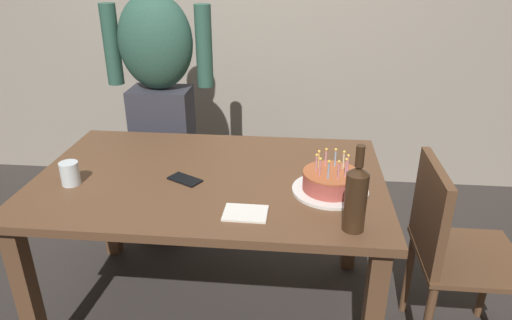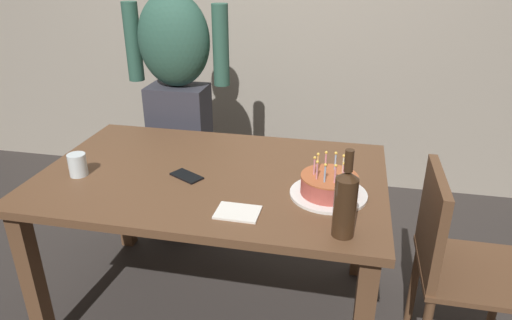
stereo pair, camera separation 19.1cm
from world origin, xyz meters
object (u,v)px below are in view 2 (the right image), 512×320
object	(u,v)px
person_man_bearded	(178,94)
napkin_stack	(238,212)
birthday_cake	(329,186)
wine_bottle	(345,202)
cell_phone	(187,176)
dining_chair	(452,258)
water_glass_near	(78,165)

from	to	relation	value
person_man_bearded	napkin_stack	bearing A→B (deg)	121.09
birthday_cake	wine_bottle	world-z (taller)	wine_bottle
cell_phone	dining_chair	size ratio (longest dim) A/B	0.17
cell_phone	water_glass_near	bearing A→B (deg)	-141.10
birthday_cake	wine_bottle	size ratio (longest dim) A/B	0.97
cell_phone	wine_bottle	bearing A→B (deg)	4.62
birthday_cake	water_glass_near	distance (m)	1.07
person_man_bearded	wine_bottle	bearing A→B (deg)	132.88
birthday_cake	water_glass_near	bearing A→B (deg)	-177.87
cell_phone	person_man_bearded	distance (m)	0.84
person_man_bearded	dining_chair	size ratio (longest dim) A/B	1.90
wine_bottle	napkin_stack	xyz separation A→B (m)	(-0.39, 0.06, -0.12)
birthday_cake	dining_chair	bearing A→B (deg)	-0.45
napkin_stack	wine_bottle	bearing A→B (deg)	-9.22
birthday_cake	dining_chair	world-z (taller)	birthday_cake
birthday_cake	dining_chair	size ratio (longest dim) A/B	0.35
dining_chair	wine_bottle	bearing A→B (deg)	121.48
wine_bottle	person_man_bearded	bearing A→B (deg)	132.88
water_glass_near	cell_phone	distance (m)	0.47
wine_bottle	napkin_stack	distance (m)	0.41
napkin_stack	dining_chair	distance (m)	0.88
cell_phone	napkin_stack	xyz separation A→B (m)	(0.29, -0.25, 0.00)
cell_phone	dining_chair	distance (m)	1.14
birthday_cake	napkin_stack	bearing A→B (deg)	-146.93
cell_phone	napkin_stack	world-z (taller)	same
water_glass_near	cell_phone	bearing A→B (deg)	9.63
birthday_cake	cell_phone	bearing A→B (deg)	176.36
water_glass_near	cell_phone	world-z (taller)	water_glass_near
person_man_bearded	cell_phone	bearing A→B (deg)	112.74
napkin_stack	dining_chair	bearing A→B (deg)	13.96
wine_bottle	dining_chair	xyz separation A→B (m)	(0.44, 0.27, -0.35)
birthday_cake	dining_chair	distance (m)	0.57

